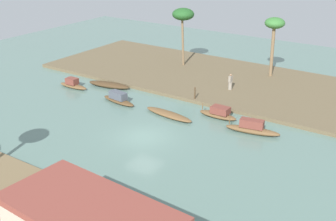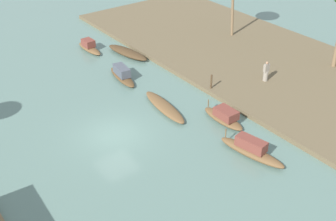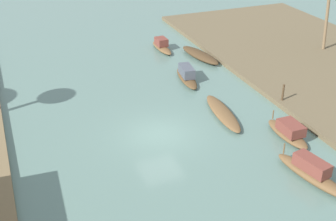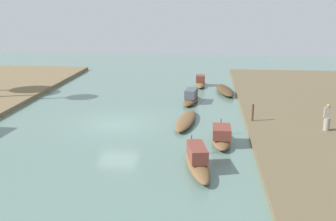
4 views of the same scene
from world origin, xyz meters
name	(u,v)px [view 2 (image 2 of 4)]	position (x,y,z in m)	size (l,w,h in m)	color
river_water	(115,135)	(0.00, 0.00, 0.00)	(73.06, 73.06, 0.00)	slate
riverbank_left	(278,69)	(0.00, -15.49, 0.17)	(42.09, 14.49, 0.33)	brown
sampan_foreground	(251,150)	(-6.71, -5.37, 0.43)	(4.46, 1.75, 1.15)	brown
sampan_midstream	(89,47)	(12.85, -5.08, 0.37)	(3.48, 0.97, 1.02)	brown
sampan_with_red_awning	(127,52)	(9.93, -7.26, 0.27)	(4.81, 1.98, 0.54)	#47331E
sampan_downstream_large	(122,75)	(6.33, -4.50, 0.40)	(3.99, 1.48, 1.06)	brown
sampan_with_tall_canopy	(224,117)	(-3.05, -6.61, 0.41)	(3.48, 1.06, 1.04)	brown
sampan_upstream_small	(164,107)	(0.65, -4.42, 0.21)	(5.08, 1.63, 0.41)	brown
person_by_mooring	(266,72)	(-1.00, -12.80, 1.02)	(0.39, 0.45, 1.59)	gray
mooring_post	(211,82)	(0.57, -8.66, 0.88)	(0.14, 0.14, 1.10)	#4C3823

